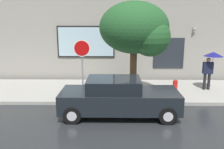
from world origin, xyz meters
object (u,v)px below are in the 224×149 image
object	(u,v)px
stop_sign	(82,57)
parked_car	(118,98)
street_tree	(137,30)
pedestrian_with_umbrella	(211,60)
fire_hydrant	(175,88)

from	to	relation	value
stop_sign	parked_car	bearing A→B (deg)	-47.20
street_tree	stop_sign	bearing A→B (deg)	-177.53
pedestrian_with_umbrella	street_tree	bearing A→B (deg)	-161.58
pedestrian_with_umbrella	stop_sign	distance (m)	6.43
parked_car	pedestrian_with_umbrella	size ratio (longest dim) A/B	2.33
pedestrian_with_umbrella	stop_sign	world-z (taller)	stop_sign
fire_hydrant	pedestrian_with_umbrella	xyz separation A→B (m)	(1.98, 0.98, 1.14)
parked_car	fire_hydrant	world-z (taller)	parked_car
fire_hydrant	stop_sign	size ratio (longest dim) A/B	0.29
pedestrian_with_umbrella	stop_sign	size ratio (longest dim) A/B	0.73
fire_hydrant	stop_sign	world-z (taller)	stop_sign
fire_hydrant	street_tree	size ratio (longest dim) A/B	0.18
pedestrian_with_umbrella	stop_sign	bearing A→B (deg)	-167.56
pedestrian_with_umbrella	fire_hydrant	bearing A→B (deg)	-153.54
pedestrian_with_umbrella	street_tree	size ratio (longest dim) A/B	0.45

